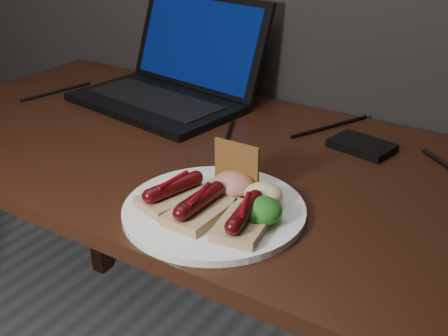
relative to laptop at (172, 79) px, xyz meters
name	(u,v)px	position (x,y,z in m)	size (l,w,h in m)	color
desk	(199,186)	(0.22, -0.21, -0.14)	(1.40, 0.70, 0.75)	#35160D
laptop	(172,79)	(0.00, 0.00, 0.00)	(0.45, 0.38, 0.25)	black
hard_drive	(362,146)	(0.51, -0.03, -0.05)	(0.12, 0.08, 0.02)	black
desk_cables	(239,124)	(0.23, -0.06, -0.05)	(1.04, 0.36, 0.01)	black
plate	(214,210)	(0.39, -0.40, -0.05)	(0.30, 0.30, 0.01)	white
bread_sausage_left	(174,193)	(0.33, -0.43, -0.03)	(0.10, 0.13, 0.04)	tan
bread_sausage_center	(200,207)	(0.39, -0.44, -0.03)	(0.07, 0.12, 0.04)	tan
bread_sausage_right	(244,218)	(0.47, -0.43, -0.03)	(0.09, 0.13, 0.04)	tan
crispbread	(237,166)	(0.39, -0.33, 0.00)	(0.09, 0.01, 0.09)	olive
salad_greens	(260,211)	(0.48, -0.40, -0.02)	(0.07, 0.07, 0.04)	#186013
salsa_mound	(233,184)	(0.40, -0.35, -0.02)	(0.07, 0.07, 0.04)	#A61013
coleslaw_mound	(263,195)	(0.46, -0.35, -0.03)	(0.06, 0.06, 0.04)	beige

